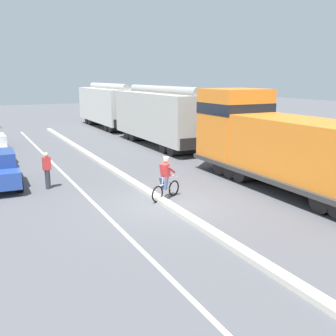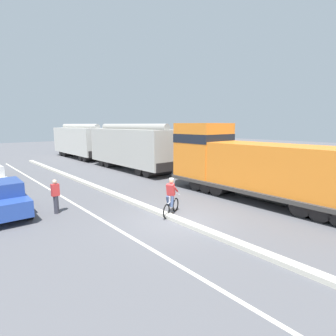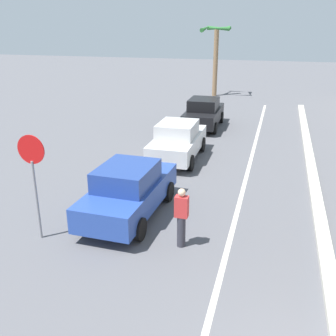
{
  "view_description": "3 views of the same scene",
  "coord_description": "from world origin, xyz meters",
  "px_view_note": "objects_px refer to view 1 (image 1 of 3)",
  "views": [
    {
      "loc": [
        -6.36,
        -12.86,
        4.78
      ],
      "look_at": [
        1.01,
        1.75,
        0.97
      ],
      "focal_mm": 42.0,
      "sensor_mm": 36.0,
      "label": 1
    },
    {
      "loc": [
        -7.32,
        -8.04,
        4.12
      ],
      "look_at": [
        2.57,
        3.42,
        1.59
      ],
      "focal_mm": 28.0,
      "sensor_mm": 36.0,
      "label": 2
    },
    {
      "loc": [
        -1.48,
        -4.41,
        5.47
      ],
      "look_at": [
        -4.98,
        7.89,
        0.74
      ],
      "focal_mm": 42.0,
      "sensor_mm": 36.0,
      "label": 3
    }
  ],
  "objects_px": {
    "locomotive": "(283,147)",
    "hopper_car_middle": "(108,106)",
    "cyclist": "(166,179)",
    "pedestrian_by_cars": "(47,170)",
    "hopper_car_lead": "(161,116)"
  },
  "relations": [
    {
      "from": "hopper_car_lead",
      "to": "cyclist",
      "type": "relative_size",
      "value": 6.18
    },
    {
      "from": "locomotive",
      "to": "hopper_car_lead",
      "type": "distance_m",
      "value": 12.16
    },
    {
      "from": "locomotive",
      "to": "pedestrian_by_cars",
      "type": "height_order",
      "value": "locomotive"
    },
    {
      "from": "hopper_car_middle",
      "to": "pedestrian_by_cars",
      "type": "relative_size",
      "value": 6.54
    },
    {
      "from": "cyclist",
      "to": "hopper_car_lead",
      "type": "bearing_deg",
      "value": 65.04
    },
    {
      "from": "locomotive",
      "to": "hopper_car_middle",
      "type": "relative_size",
      "value": 1.1
    },
    {
      "from": "cyclist",
      "to": "hopper_car_middle",
      "type": "bearing_deg",
      "value": 77.02
    },
    {
      "from": "pedestrian_by_cars",
      "to": "hopper_car_lead",
      "type": "bearing_deg",
      "value": 39.98
    },
    {
      "from": "locomotive",
      "to": "hopper_car_lead",
      "type": "height_order",
      "value": "locomotive"
    },
    {
      "from": "hopper_car_lead",
      "to": "hopper_car_middle",
      "type": "height_order",
      "value": "same"
    },
    {
      "from": "locomotive",
      "to": "pedestrian_by_cars",
      "type": "xyz_separation_m",
      "value": [
        -9.22,
        4.43,
        -0.95
      ]
    },
    {
      "from": "hopper_car_middle",
      "to": "cyclist",
      "type": "xyz_separation_m",
      "value": [
        -5.3,
        -22.99,
        -1.26
      ]
    },
    {
      "from": "hopper_car_middle",
      "to": "cyclist",
      "type": "bearing_deg",
      "value": -102.98
    },
    {
      "from": "hopper_car_middle",
      "to": "pedestrian_by_cars",
      "type": "xyz_separation_m",
      "value": [
        -9.22,
        -19.33,
        -1.23
      ]
    },
    {
      "from": "locomotive",
      "to": "hopper_car_middle",
      "type": "xyz_separation_m",
      "value": [
        0.0,
        23.76,
        0.28
      ]
    }
  ]
}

